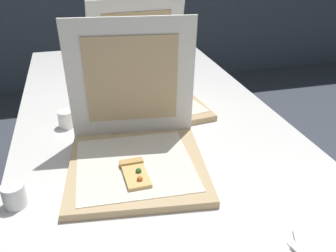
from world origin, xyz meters
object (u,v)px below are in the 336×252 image
object	(u,v)px
pizza_box_middle	(147,92)
cup_white_mid	(66,119)
cup_white_far	(87,85)
pizza_box_front	(136,147)
table	(152,133)
cup_white_near_left	(14,196)

from	to	relation	value
pizza_box_middle	cup_white_mid	size ratio (longest dim) A/B	7.20
cup_white_far	cup_white_mid	bearing A→B (deg)	-106.01
cup_white_mid	pizza_box_front	bearing A→B (deg)	-56.46
table	pizza_box_front	size ratio (longest dim) A/B	4.81
pizza_box_front	cup_white_near_left	size ratio (longest dim) A/B	7.25
table	cup_white_near_left	xyz separation A→B (m)	(-0.43, -0.36, 0.08)
table	pizza_box_middle	distance (m)	0.18
pizza_box_middle	pizza_box_front	bearing A→B (deg)	-112.83
cup_white_near_left	pizza_box_middle	bearing A→B (deg)	49.22
pizza_box_front	cup_white_mid	world-z (taller)	pizza_box_front
pizza_box_front	cup_white_mid	size ratio (longest dim) A/B	7.25
cup_white_far	cup_white_near_left	world-z (taller)	same
pizza_box_front	cup_white_far	distance (m)	0.62
pizza_box_middle	cup_white_near_left	xyz separation A→B (m)	(-0.44, -0.51, -0.03)
table	pizza_box_front	bearing A→B (deg)	-112.01
cup_white_mid	cup_white_near_left	bearing A→B (deg)	-107.92
table	cup_white_mid	size ratio (longest dim) A/B	34.91
pizza_box_front	cup_white_mid	distance (m)	0.35
table	cup_white_mid	distance (m)	0.31
table	pizza_box_front	world-z (taller)	pizza_box_front
pizza_box_front	pizza_box_middle	bearing A→B (deg)	81.00
pizza_box_middle	cup_white_mid	world-z (taller)	pizza_box_middle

